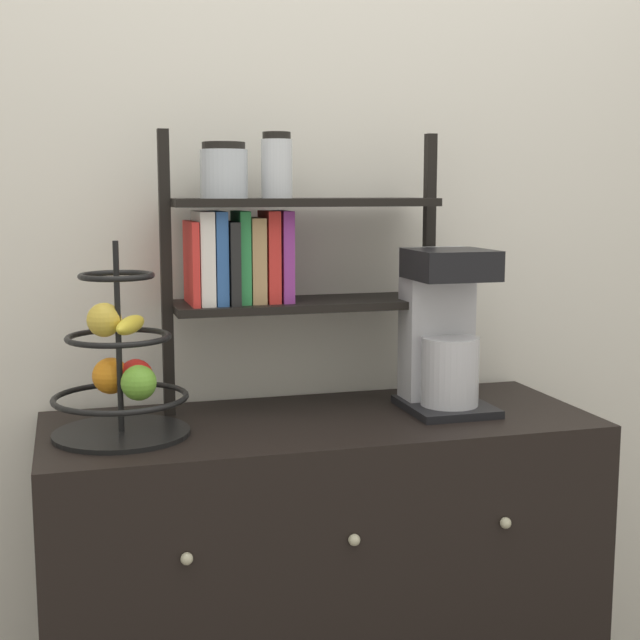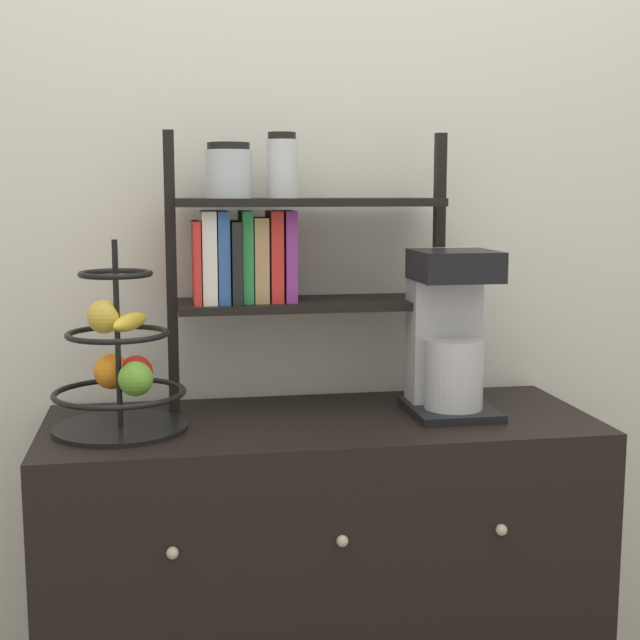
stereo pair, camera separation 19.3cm
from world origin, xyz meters
The scene contains 5 objects.
wall_back centered at (0.00, 0.52, 1.30)m, with size 7.00×0.05×2.60m, color silver.
sideboard centered at (0.00, 0.24, 0.42)m, with size 1.20×0.49×0.84m.
coffee_maker centered at (0.30, 0.25, 1.03)m, with size 0.19×0.22×0.37m.
fruit_stand centered at (-0.43, 0.22, 0.97)m, with size 0.28×0.28×0.40m.
shelf_hutch centered at (-0.10, 0.37, 1.22)m, with size 0.65×0.20×0.63m.
Camera 2 is at (-0.34, -1.65, 1.34)m, focal length 50.00 mm.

